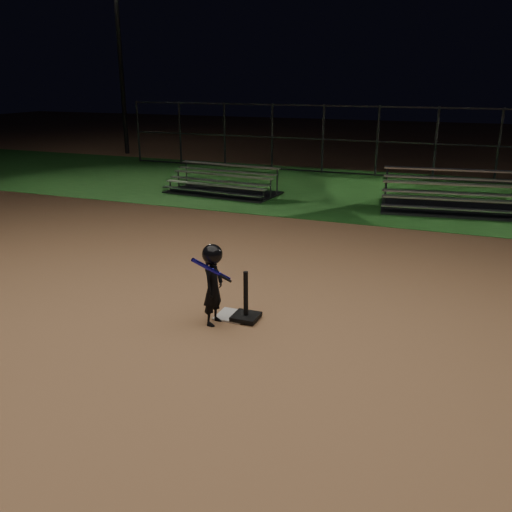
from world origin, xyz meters
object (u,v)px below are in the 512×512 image
at_px(home_plate, 232,315).
at_px(child_batter, 213,282).
at_px(batting_tee, 246,310).
at_px(light_pole_left, 118,41).
at_px(bleacher_left, 222,188).
at_px(bleacher_right, 461,203).

height_order(home_plate, child_batter, child_batter).
relative_size(home_plate, batting_tee, 0.61).
bearing_deg(light_pole_left, home_plate, -51.23).
distance_m(batting_tee, bleacher_left, 9.20).
height_order(bleacher_left, bleacher_right, bleacher_right).
height_order(bleacher_right, light_pole_left, light_pole_left).
height_order(home_plate, bleacher_left, bleacher_left).
distance_m(child_batter, bleacher_left, 9.29).
bearing_deg(child_batter, bleacher_left, 26.99).
bearing_deg(home_plate, batting_tee, -9.87).
bearing_deg(child_batter, home_plate, -22.19).
height_order(home_plate, light_pole_left, light_pole_left).
bearing_deg(light_pole_left, child_batter, -52.16).
bearing_deg(bleacher_right, child_batter, -117.23).
bearing_deg(bleacher_left, batting_tee, -57.91).
bearing_deg(bleacher_left, child_batter, -60.84).
height_order(batting_tee, bleacher_right, bleacher_right).
relative_size(batting_tee, bleacher_left, 0.21).
xyz_separation_m(child_batter, bleacher_right, (3.20, 8.75, -0.43)).
xyz_separation_m(home_plate, bleacher_left, (-3.91, 8.17, 0.16)).
distance_m(home_plate, child_batter, 0.72).
xyz_separation_m(child_batter, light_pole_left, (-11.85, 15.26, 4.30)).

